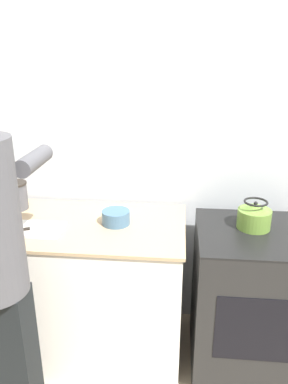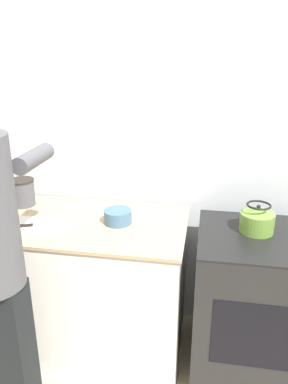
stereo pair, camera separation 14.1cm
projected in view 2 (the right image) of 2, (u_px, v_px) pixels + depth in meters
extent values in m
cube|color=silver|center=(128.00, 143.00, 2.45)|extent=(8.00, 0.05, 2.60)
cube|color=silver|center=(62.00, 284.00, 2.43)|extent=(1.55, 0.68, 0.89)
cube|color=tan|center=(57.00, 221.00, 2.27)|extent=(1.58, 0.70, 0.02)
cube|color=black|center=(250.00, 306.00, 2.22)|extent=(0.65, 0.62, 0.90)
cube|color=black|center=(258.00, 237.00, 2.05)|extent=(0.65, 0.62, 0.01)
cube|color=black|center=(256.00, 336.00, 1.91)|extent=(0.45, 0.01, 0.40)
cube|color=black|center=(6.00, 355.00, 1.89)|extent=(0.27, 0.16, 0.84)
cylinder|color=#4C4C51|center=(34.00, 158.00, 1.79)|extent=(0.08, 0.30, 0.08)
cube|color=silver|center=(31.00, 225.00, 2.17)|extent=(0.40, 0.20, 0.02)
cube|color=silver|center=(46.00, 224.00, 2.16)|extent=(0.15, 0.09, 0.01)
cube|color=black|center=(25.00, 226.00, 2.14)|extent=(0.09, 0.06, 0.01)
cylinder|color=olive|center=(257.00, 222.00, 2.08)|extent=(0.19, 0.19, 0.11)
cone|color=olive|center=(258.00, 211.00, 2.06)|extent=(0.15, 0.15, 0.03)
sphere|color=black|center=(259.00, 207.00, 2.05)|extent=(0.02, 0.02, 0.02)
torus|color=black|center=(259.00, 205.00, 2.05)|extent=(0.14, 0.14, 0.01)
cylinder|color=#426684|center=(118.00, 216.00, 2.21)|extent=(0.17, 0.17, 0.08)
cylinder|color=#4C4C51|center=(23.00, 193.00, 2.45)|extent=(0.15, 0.15, 0.17)
cylinder|color=#28231E|center=(21.00, 180.00, 2.42)|extent=(0.16, 0.16, 0.01)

